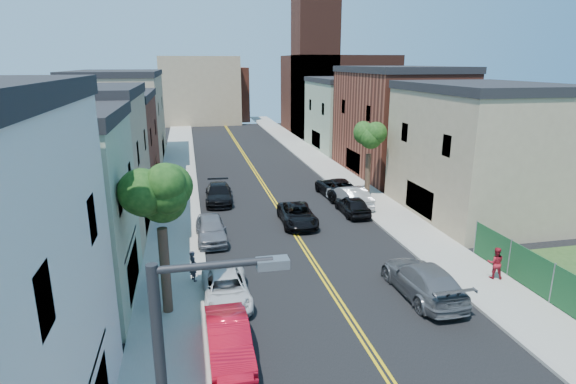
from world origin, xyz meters
TOP-DOWN VIEW (x-y plane):
  - sidewalk_left at (-7.90, 40.00)m, footprint 3.20×100.00m
  - sidewalk_right at (7.90, 40.00)m, footprint 3.20×100.00m
  - curb_left at (-6.15, 40.00)m, footprint 0.30×100.00m
  - curb_right at (6.15, 40.00)m, footprint 0.30×100.00m
  - bldg_left_palegrn at (-14.00, 16.00)m, footprint 9.00×8.00m
  - bldg_left_tan_near at (-14.00, 25.00)m, footprint 9.00×10.00m
  - bldg_left_brick at (-14.00, 36.00)m, footprint 9.00×12.00m
  - bldg_left_tan_far at (-14.00, 50.00)m, footprint 9.00×16.00m
  - bldg_right_tan at (14.00, 24.00)m, footprint 9.00×12.00m
  - bldg_right_brick at (14.00, 38.00)m, footprint 9.00×14.00m
  - bldg_right_palegrn at (14.00, 52.00)m, footprint 9.00×12.00m
  - church at (16.33, 67.07)m, footprint 16.20×14.20m
  - backdrop_left at (-4.00, 82.00)m, footprint 14.00×8.00m
  - backdrop_center at (0.00, 86.00)m, footprint 10.00×8.00m
  - tree_left_mid at (-7.88, 14.01)m, footprint 5.20×5.20m
  - tree_right_far at (7.92, 30.01)m, footprint 4.40×4.40m
  - red_sedan at (-5.50, 10.19)m, footprint 1.66×4.60m
  - white_pickup at (-5.23, 14.57)m, footprint 2.18×4.67m
  - grey_car_left at (-5.50, 22.61)m, footprint 1.94×4.65m
  - black_car_left at (-4.44, 31.01)m, footprint 2.36×5.23m
  - grey_car_right at (4.16, 13.19)m, footprint 2.43×5.74m
  - black_car_right at (5.12, 25.83)m, footprint 1.72×4.27m
  - silver_car_right at (5.50, 27.63)m, footprint 2.40×5.27m
  - dark_car_right_far at (5.50, 30.75)m, footprint 2.91×5.76m
  - black_suv_lane at (0.58, 24.52)m, footprint 2.49×5.07m
  - pedestrian_left at (-6.70, 16.85)m, footprint 0.59×0.70m
  - pedestrian_right at (8.58, 13.85)m, footprint 1.01×0.91m

SIDE VIEW (x-z plane):
  - sidewalk_left at x=-7.90m, z-range 0.00..0.15m
  - sidewalk_right at x=7.90m, z-range 0.00..0.15m
  - curb_left at x=-6.15m, z-range 0.00..0.15m
  - curb_right at x=6.15m, z-range 0.00..0.15m
  - white_pickup at x=-5.23m, z-range 0.00..1.29m
  - black_suv_lane at x=0.58m, z-range 0.00..1.38m
  - black_car_right at x=5.12m, z-range 0.00..1.45m
  - black_car_left at x=-4.44m, z-range 0.00..1.49m
  - red_sedan at x=-5.50m, z-range 0.00..1.51m
  - dark_car_right_far at x=5.50m, z-range 0.00..1.56m
  - grey_car_left at x=-5.50m, z-range 0.00..1.57m
  - grey_car_right at x=4.16m, z-range 0.00..1.65m
  - silver_car_right at x=5.50m, z-range 0.00..1.68m
  - pedestrian_left at x=-6.70m, z-range 0.15..1.77m
  - pedestrian_right at x=8.58m, z-range 0.15..1.85m
  - bldg_left_brick at x=-14.00m, z-range 0.00..8.00m
  - bldg_left_palegrn at x=-14.00m, z-range 0.00..8.50m
  - bldg_right_palegrn at x=14.00m, z-range 0.00..8.50m
  - bldg_left_tan_near at x=-14.00m, z-range 0.00..9.00m
  - bldg_right_tan at x=14.00m, z-range 0.00..9.00m
  - bldg_left_tan_far at x=-14.00m, z-range 0.00..9.50m
  - bldg_right_brick at x=14.00m, z-range 0.00..10.00m
  - backdrop_center at x=0.00m, z-range 0.00..10.00m
  - tree_right_far at x=7.92m, z-range 1.74..9.77m
  - backdrop_left at x=-4.00m, z-range 0.00..12.00m
  - tree_left_mid at x=-7.88m, z-range 1.94..11.23m
  - church at x=16.33m, z-range -4.06..18.54m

